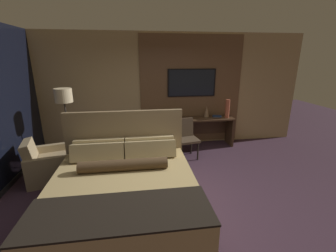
% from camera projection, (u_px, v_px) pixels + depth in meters
% --- Properties ---
extents(ground_plane, '(16.00, 16.00, 0.00)m').
position_uv_depth(ground_plane, '(183.00, 201.00, 3.60)').
color(ground_plane, '#3D2838').
extents(wall_back_tv_panel, '(7.20, 0.09, 2.80)m').
position_uv_depth(wall_back_tv_panel, '(167.00, 91.00, 5.66)').
color(wall_back_tv_panel, tan).
rests_on(wall_back_tv_panel, ground_plane).
extents(bed, '(2.04, 2.13, 1.33)m').
position_uv_depth(bed, '(124.00, 190.00, 3.25)').
color(bed, '#33281E').
rests_on(bed, ground_plane).
extents(desk, '(2.07, 0.49, 0.74)m').
position_uv_depth(desk, '(192.00, 126.00, 5.75)').
color(desk, '#422D1E').
rests_on(desk, ground_plane).
extents(tv, '(1.22, 0.04, 0.68)m').
position_uv_depth(tv, '(192.00, 83.00, 5.61)').
color(tv, black).
extents(desk_chair, '(0.55, 0.55, 0.89)m').
position_uv_depth(desk_chair, '(186.00, 135.00, 5.09)').
color(desk_chair, '#4C3D2D').
rests_on(desk_chair, ground_plane).
extents(armchair_by_window, '(0.90, 0.92, 0.78)m').
position_uv_depth(armchair_by_window, '(48.00, 165.00, 4.21)').
color(armchair_by_window, '#998460').
rests_on(armchair_by_window, ground_plane).
extents(floor_lamp, '(0.34, 0.34, 1.62)m').
position_uv_depth(floor_lamp, '(64.00, 102.00, 4.52)').
color(floor_lamp, '#282623').
rests_on(floor_lamp, ground_plane).
extents(vase_tall, '(0.11, 0.11, 0.47)m').
position_uv_depth(vase_tall, '(227.00, 109.00, 5.62)').
color(vase_tall, '#B2563D').
rests_on(vase_tall, desk).
extents(vase_short, '(0.15, 0.15, 0.28)m').
position_uv_depth(vase_short, '(207.00, 111.00, 5.74)').
color(vase_short, '#846647').
rests_on(vase_short, desk).
extents(book, '(0.26, 0.21, 0.03)m').
position_uv_depth(book, '(217.00, 116.00, 5.79)').
color(book, navy).
rests_on(book, desk).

